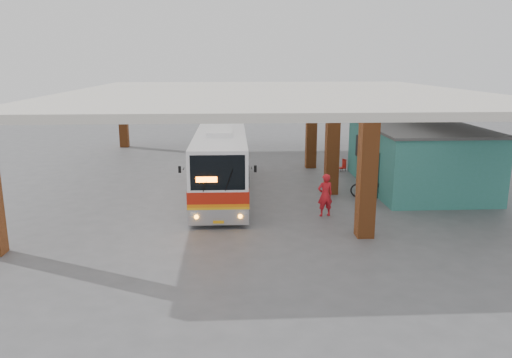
{
  "coord_description": "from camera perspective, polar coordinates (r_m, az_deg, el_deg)",
  "views": [
    {
      "loc": [
        -1.83,
        -19.8,
        6.16
      ],
      "look_at": [
        -0.74,
        0.0,
        1.46
      ],
      "focal_mm": 35.0,
      "sensor_mm": 36.0,
      "label": 1
    }
  ],
  "objects": [
    {
      "name": "ground",
      "position": [
        20.81,
        2.03,
        -3.89
      ],
      "size": [
        90.0,
        90.0,
        0.0
      ],
      "primitive_type": "plane",
      "color": "#515154",
      "rests_on": "ground"
    },
    {
      "name": "canopy_roof",
      "position": [
        26.45,
        1.93,
        9.73
      ],
      "size": [
        21.0,
        23.0,
        0.3
      ],
      "primitive_type": "cube",
      "color": "silver",
      "rests_on": "brick_columns"
    },
    {
      "name": "brick_columns",
      "position": [
        25.32,
        4.29,
        4.24
      ],
      "size": [
        20.1,
        21.6,
        4.35
      ],
      "color": "#9C4E22",
      "rests_on": "ground"
    },
    {
      "name": "coach_bus",
      "position": [
        23.63,
        -4.0,
        2.14
      ],
      "size": [
        2.41,
        10.99,
        3.19
      ],
      "rotation": [
        0.0,
        0.0,
        -0.01
      ],
      "color": "white",
      "rests_on": "ground"
    },
    {
      "name": "shop_building",
      "position": [
        25.97,
        17.96,
        2.48
      ],
      "size": [
        5.2,
        8.2,
        3.11
      ],
      "color": "#327E6E",
      "rests_on": "ground"
    },
    {
      "name": "red_chair",
      "position": [
        29.0,
        9.92,
        1.52
      ],
      "size": [
        0.47,
        0.47,
        0.7
      ],
      "rotation": [
        0.0,
        0.0,
        0.35
      ],
      "color": "#AF1A12",
      "rests_on": "ground"
    },
    {
      "name": "motorcycle",
      "position": [
        23.48,
        13.09,
        -0.95
      ],
      "size": [
        2.05,
        1.22,
        1.02
      ],
      "primitive_type": "imported",
      "rotation": [
        0.0,
        0.0,
        1.27
      ],
      "color": "black",
      "rests_on": "ground"
    },
    {
      "name": "pedestrian",
      "position": [
        20.36,
        7.9,
        -1.83
      ],
      "size": [
        0.71,
        0.54,
        1.76
      ],
      "primitive_type": "imported",
      "rotation": [
        0.0,
        0.0,
        3.34
      ],
      "color": "red",
      "rests_on": "ground"
    }
  ]
}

